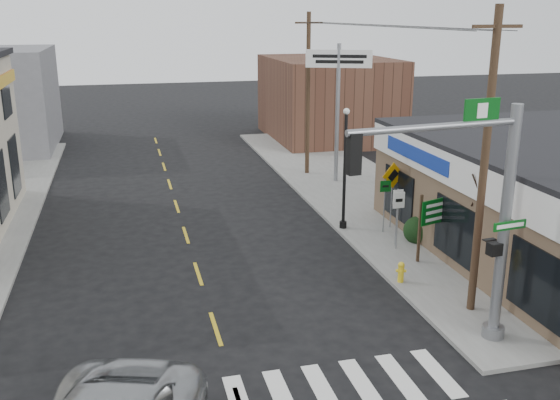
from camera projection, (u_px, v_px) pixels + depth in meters
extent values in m
cube|color=slate|center=(384.00, 210.00, 28.06)|extent=(6.00, 38.00, 0.13)
cube|color=gold|center=(198.00, 274.00, 21.32)|extent=(0.12, 56.00, 0.01)
cube|color=#503224|center=(329.00, 99.00, 43.76)|extent=(8.00, 10.00, 5.60)
cylinder|color=gray|center=(504.00, 227.00, 16.02)|extent=(0.29, 0.29, 6.31)
cylinder|color=gray|center=(430.00, 125.00, 14.69)|extent=(4.63, 0.17, 0.17)
cube|color=black|center=(345.00, 149.00, 14.33)|extent=(0.29, 0.23, 0.95)
cube|color=#074511|center=(510.00, 225.00, 15.78)|extent=(1.00, 0.04, 0.23)
cube|color=#074511|center=(479.00, 110.00, 14.89)|extent=(1.00, 0.05, 0.58)
cube|color=black|center=(495.00, 249.00, 16.08)|extent=(0.34, 0.27, 0.34)
cube|color=#402D1D|center=(420.00, 229.00, 21.69)|extent=(0.09, 0.09, 2.46)
cube|color=#402D1D|center=(449.00, 226.00, 21.95)|extent=(0.09, 0.09, 2.46)
cube|color=#0E4C1C|center=(437.00, 211.00, 21.59)|extent=(1.40, 0.05, 0.88)
cylinder|color=yellow|center=(401.00, 274.00, 20.28)|extent=(0.20, 0.20, 0.56)
sphere|color=yellow|center=(401.00, 265.00, 20.19)|extent=(0.22, 0.22, 0.22)
cylinder|color=gray|center=(392.00, 198.00, 25.21)|extent=(0.06, 0.06, 2.50)
cube|color=orange|center=(393.00, 175.00, 24.91)|extent=(1.06, 0.03, 1.06)
cylinder|color=black|center=(345.00, 172.00, 24.82)|extent=(0.13, 0.13, 4.73)
sphere|color=silver|center=(346.00, 111.00, 24.12)|extent=(0.25, 0.25, 0.25)
cube|color=#134F4A|center=(357.00, 149.00, 24.67)|extent=(0.02, 0.50, 1.27)
cylinder|color=gray|center=(337.00, 114.00, 31.66)|extent=(0.21, 0.21, 7.00)
cube|color=silver|center=(339.00, 59.00, 30.87)|extent=(3.29, 0.18, 0.88)
cylinder|color=black|center=(487.00, 240.00, 20.08)|extent=(0.18, 0.18, 2.82)
ellipsoid|color=#223B19|center=(499.00, 264.00, 20.58)|extent=(1.27, 1.27, 0.96)
ellipsoid|color=#193211|center=(418.00, 230.00, 23.93)|extent=(1.10, 1.10, 0.83)
cylinder|color=#483B25|center=(484.00, 167.00, 17.28)|extent=(0.23, 0.23, 8.65)
cube|color=#483B25|center=(498.00, 26.00, 16.19)|extent=(1.51, 0.09, 0.09)
cylinder|color=#483623|center=(308.00, 95.00, 33.08)|extent=(0.22, 0.22, 8.50)
cube|color=#483623|center=(309.00, 23.00, 32.02)|extent=(1.48, 0.09, 0.09)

